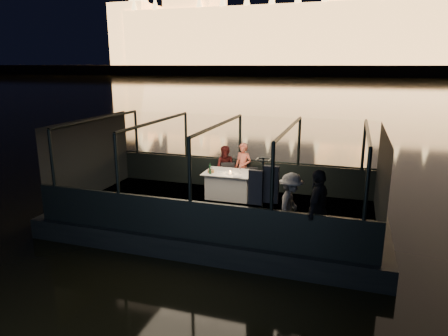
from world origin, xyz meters
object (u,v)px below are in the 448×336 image
(passenger_stripe, at_px, (291,202))
(wine_bottle, at_px, (210,169))
(person_woman_coral, at_px, (243,167))
(chair_port_left, at_px, (226,178))
(person_man_maroon, at_px, (226,166))
(coat_stand, at_px, (262,204))
(chair_port_right, at_px, (250,180))
(passenger_dark, at_px, (318,210))
(dining_table_central, at_px, (230,185))

(passenger_stripe, bearing_deg, wine_bottle, 55.51)
(passenger_stripe, bearing_deg, person_woman_coral, 34.74)
(chair_port_left, bearing_deg, passenger_stripe, -66.58)
(person_man_maroon, bearing_deg, passenger_stripe, -52.07)
(coat_stand, bearing_deg, wine_bottle, 130.53)
(chair_port_right, distance_m, wine_bottle, 1.35)
(coat_stand, xyz_separation_m, person_man_maroon, (-1.91, 3.47, -0.15))
(coat_stand, bearing_deg, passenger_stripe, 38.91)
(person_man_maroon, distance_m, passenger_dark, 4.55)
(passenger_stripe, height_order, passenger_dark, passenger_dark)
(person_woman_coral, height_order, person_man_maroon, person_woman_coral)
(person_woman_coral, bearing_deg, coat_stand, -52.88)
(chair_port_right, height_order, coat_stand, coat_stand)
(dining_table_central, relative_size, person_woman_coral, 0.97)
(chair_port_left, distance_m, person_woman_coral, 0.61)
(chair_port_left, relative_size, person_man_maroon, 0.63)
(chair_port_right, bearing_deg, coat_stand, -91.14)
(coat_stand, relative_size, wine_bottle, 5.97)
(chair_port_right, xyz_separation_m, passenger_dark, (2.23, -3.09, 0.40))
(person_woman_coral, height_order, passenger_stripe, passenger_stripe)
(chair_port_right, relative_size, wine_bottle, 2.46)
(passenger_dark, bearing_deg, coat_stand, -72.22)
(chair_port_right, distance_m, person_woman_coral, 0.50)
(wine_bottle, bearing_deg, coat_stand, -49.47)
(passenger_stripe, relative_size, wine_bottle, 4.70)
(chair_port_left, relative_size, coat_stand, 0.45)
(passenger_stripe, relative_size, passenger_dark, 0.87)
(person_man_maroon, height_order, passenger_stripe, passenger_stripe)
(chair_port_left, distance_m, passenger_dark, 4.32)
(chair_port_right, xyz_separation_m, person_woman_coral, (-0.29, 0.27, 0.30))
(dining_table_central, distance_m, chair_port_left, 0.52)
(coat_stand, relative_size, passenger_dark, 1.11)
(chair_port_left, height_order, passenger_stripe, passenger_stripe)
(dining_table_central, height_order, person_man_maroon, person_man_maroon)
(chair_port_left, distance_m, person_man_maroon, 0.41)
(coat_stand, xyz_separation_m, passenger_dark, (1.16, 0.11, -0.05))
(dining_table_central, bearing_deg, passenger_stripe, -47.40)
(chair_port_right, relative_size, coat_stand, 0.41)
(dining_table_central, distance_m, wine_bottle, 0.79)
(dining_table_central, xyz_separation_m, chair_port_right, (0.50, 0.45, 0.06))
(person_woman_coral, relative_size, person_man_maroon, 1.09)
(chair_port_left, distance_m, chair_port_right, 0.75)
(person_man_maroon, bearing_deg, person_woman_coral, -1.14)
(person_man_maroon, bearing_deg, passenger_dark, -48.75)
(wine_bottle, bearing_deg, dining_table_central, 36.90)
(passenger_dark, height_order, wine_bottle, passenger_dark)
(chair_port_left, height_order, person_man_maroon, person_man_maroon)
(wine_bottle, bearing_deg, person_woman_coral, 57.57)
(chair_port_right, height_order, wine_bottle, wine_bottle)
(coat_stand, bearing_deg, person_woman_coral, 111.46)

